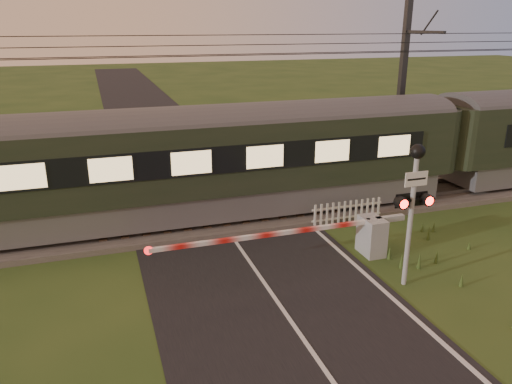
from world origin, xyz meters
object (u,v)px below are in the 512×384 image
object	(u,v)px
crossing_signal	(414,191)
catenary_mast	(402,87)
train	(440,142)
picket_fence	(347,213)
boom_gate	(360,235)

from	to	relation	value
crossing_signal	catenary_mast	bearing A→B (deg)	58.67
train	crossing_signal	bearing A→B (deg)	-132.28
crossing_signal	picket_fence	distance (m)	4.57
train	picket_fence	world-z (taller)	train
crossing_signal	catenary_mast	world-z (taller)	catenary_mast
train	catenary_mast	bearing A→B (deg)	100.60
boom_gate	train	bearing A→B (deg)	35.51
boom_gate	catenary_mast	world-z (taller)	catenary_mast
train	picket_fence	bearing A→B (deg)	-158.93
train	boom_gate	distance (m)	7.10
crossing_signal	picket_fence	world-z (taller)	crossing_signal
train	crossing_signal	size ratio (longest dim) A/B	10.43
boom_gate	catenary_mast	xyz separation A→B (m)	(5.23, 6.27, 3.34)
crossing_signal	picket_fence	size ratio (longest dim) A/B	1.46
train	crossing_signal	xyz separation A→B (m)	(-5.38, -5.91, 0.47)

